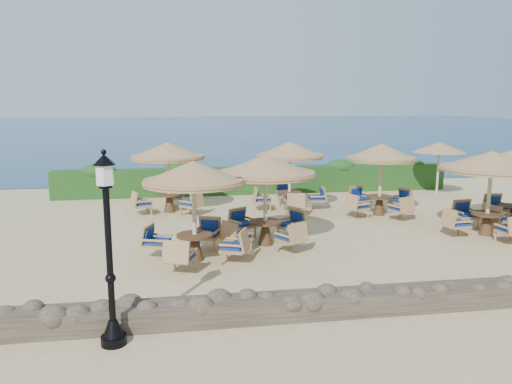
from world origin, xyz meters
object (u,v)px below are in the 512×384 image
Objects in this scene: cafe_set_1 at (266,183)px; cafe_set_4 at (290,165)px; cafe_set_5 at (381,169)px; lamp_post at (109,258)px; cafe_set_0 at (194,194)px; cafe_set_2 at (491,175)px; extra_parasol at (439,147)px; cafe_set_3 at (168,162)px.

cafe_set_1 is 1.02× the size of cafe_set_4.
cafe_set_4 is 3.39m from cafe_set_5.
cafe_set_0 is at bearing 70.55° from lamp_post.
cafe_set_4 is (5.46, 10.22, 0.22)m from lamp_post.
cafe_set_0 and cafe_set_1 have the same top height.
cafe_set_0 is at bearing -124.06° from cafe_set_4.
cafe_set_1 is 0.93× the size of cafe_set_2.
cafe_set_4 is at bearing 55.94° from cafe_set_0.
cafe_set_5 is at bearing -141.88° from extra_parasol.
cafe_set_1 and cafe_set_3 have the same top height.
cafe_set_1 is at bearing -146.72° from cafe_set_5.
cafe_set_5 is at bearing 33.28° from cafe_set_1.
cafe_set_3 is at bearing -173.00° from extra_parasol.
cafe_set_1 is 1.02× the size of cafe_set_3.
cafe_set_1 is (2.10, 1.14, 0.07)m from cafe_set_0.
lamp_post is 12.29m from cafe_set_5.
cafe_set_3 is at bearing 175.75° from cafe_set_4.
cafe_set_4 is (3.88, 5.73, -0.01)m from cafe_set_0.
lamp_post is at bearing -152.58° from cafe_set_2.
cafe_set_1 and cafe_set_4 have the same top height.
cafe_set_4 is (-5.29, 4.64, -0.12)m from cafe_set_2.
cafe_set_3 is 1.00× the size of cafe_set_4.
cafe_set_2 is at bearing -55.92° from cafe_set_5.
cafe_set_2 is at bearing 27.42° from lamp_post.
cafe_set_2 is at bearing -26.73° from cafe_set_3.
cafe_set_2 is (-1.85, -6.42, -0.27)m from extra_parasol.
lamp_post is 12.12m from cafe_set_2.
cafe_set_3 is at bearing 96.81° from cafe_set_0.
lamp_post reaches higher than cafe_set_2.
lamp_post is 11.59m from cafe_set_4.
cafe_set_4 is at bearing 155.77° from cafe_set_5.
cafe_set_3 and cafe_set_4 have the same top height.
cafe_set_4 is at bearing 68.82° from cafe_set_1.
extra_parasol is 13.34m from cafe_set_0.
cafe_set_0 is 0.92× the size of cafe_set_2.
cafe_set_1 is at bearing 28.59° from cafe_set_0.
lamp_post is 17.41m from extra_parasol.
cafe_set_5 is at bearing -24.23° from cafe_set_4.
cafe_set_2 is 1.09× the size of cafe_set_5.
extra_parasol is at bearing 14.02° from cafe_set_4.
extra_parasol is at bearing 73.93° from cafe_set_2.
cafe_set_2 is 1.10× the size of cafe_set_3.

